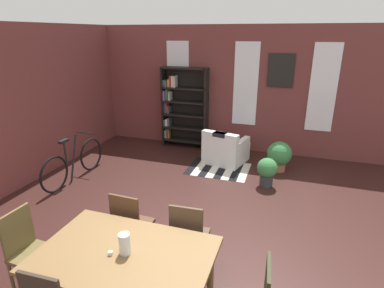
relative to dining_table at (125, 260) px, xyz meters
name	(u,v)px	position (x,y,z in m)	size (l,w,h in m)	color
ground_plane	(190,253)	(0.28, 1.08, -0.68)	(10.44, 10.44, 0.00)	#371B18
back_wall_brick	(246,90)	(0.28, 5.16, 0.76)	(8.05, 0.12, 2.88)	brown
window_pane_0	(178,81)	(-1.37, 5.09, 0.91)	(0.55, 0.02, 1.87)	white
window_pane_1	(246,85)	(0.28, 5.09, 0.91)	(0.55, 0.02, 1.87)	white
window_pane_2	(323,88)	(1.92, 5.09, 0.91)	(0.55, 0.02, 1.87)	white
dining_table	(125,260)	(0.00, 0.00, 0.00)	(1.65, 1.06, 0.76)	brown
vase_on_table	(125,244)	(0.01, 0.00, 0.19)	(0.11, 0.11, 0.21)	silver
tealight_candle_0	(110,253)	(-0.11, -0.06, 0.10)	(0.04, 0.04, 0.04)	silver
dining_chair_head_left	(28,248)	(-1.20, 0.00, -0.16)	(0.42, 0.42, 0.95)	brown
dining_chair_far_left	(131,224)	(-0.37, 0.76, -0.16)	(0.41, 0.41, 0.95)	#513421
dining_chair_far_right	(189,236)	(0.37, 0.76, -0.16)	(0.42, 0.42, 0.95)	#4E3A2A
bookshelf_tall	(182,106)	(-1.20, 4.91, 0.33)	(1.12, 0.31, 1.94)	black
armchair_white	(225,150)	(0.05, 4.20, -0.40)	(0.97, 0.97, 0.75)	white
bicycle_second	(74,163)	(-2.55, 2.47, -0.34)	(0.44, 1.72, 0.91)	black
potted_plant_corner	(279,155)	(1.19, 4.11, -0.34)	(0.50, 0.50, 0.62)	#9E6042
potted_plant_window	(267,170)	(1.02, 3.32, -0.36)	(0.37, 0.37, 0.55)	#333338
striped_rug	(218,169)	(0.00, 3.78, -0.67)	(1.25, 0.96, 0.01)	black
framed_picture	(281,71)	(1.02, 5.08, 1.25)	(0.56, 0.03, 0.72)	black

